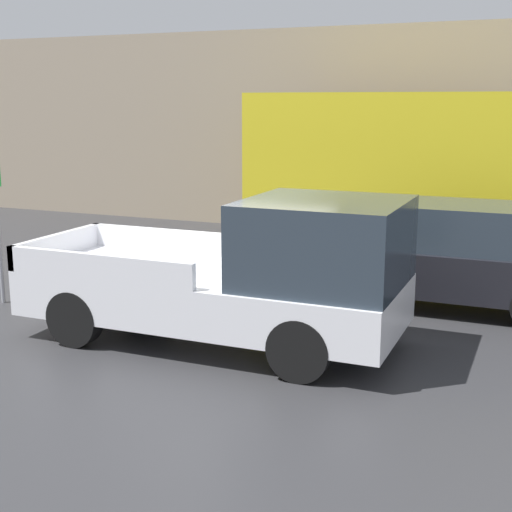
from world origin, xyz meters
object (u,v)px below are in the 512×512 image
at_px(pickup_truck, 246,277).
at_px(newspaper_box, 293,209).
at_px(delivery_truck, 410,173).
at_px(car, 454,256).

xyz_separation_m(pickup_truck, newspaper_box, (-2.49, 8.75, -0.41)).
bearing_deg(newspaper_box, pickup_truck, -74.12).
height_order(pickup_truck, newspaper_box, pickup_truck).
bearing_deg(pickup_truck, delivery_truck, 80.87).
relative_size(pickup_truck, car, 1.23).
relative_size(pickup_truck, delivery_truck, 0.74).
bearing_deg(delivery_truck, car, -66.52).
relative_size(delivery_truck, newspaper_box, 6.30).
height_order(pickup_truck, delivery_truck, delivery_truck).
bearing_deg(car, newspaper_box, 130.59).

